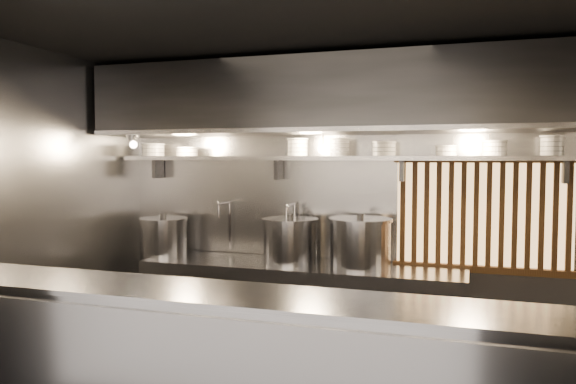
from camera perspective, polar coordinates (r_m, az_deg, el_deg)
The scene contains 22 objects.
ceiling at distance 4.09m, azimuth 0.59°, elevation 16.43°, with size 4.50×4.50×0.00m, color black.
wall_back at distance 5.46m, azimuth 5.36°, elevation -1.60°, with size 4.50×4.50×0.00m, color gray.
wall_left at distance 5.16m, azimuth -23.97°, elevation -2.18°, with size 3.00×3.00×0.00m, color gray.
cooking_bench at distance 5.35m, azimuth 1.19°, elevation -12.04°, with size 3.00×0.70×0.90m, color #9B9BA0.
bowl_shelf at distance 5.26m, azimuth 4.95°, elevation 3.44°, with size 4.40×0.34×0.04m, color #9B9BA0.
exhaust_hood at distance 5.08m, azimuth 4.40°, elevation 9.59°, with size 4.40×0.81×0.65m.
wood_screen at distance 5.28m, azimuth 19.14°, elevation -2.17°, with size 1.56×0.09×1.04m.
faucet_left at distance 5.71m, azimuth -6.28°, elevation -2.33°, with size 0.04×0.30×0.50m.
faucet_right at distance 5.46m, azimuth 0.43°, elevation -2.57°, with size 0.04×0.30×0.50m.
heat_lamp at distance 5.60m, azimuth -15.57°, elevation 5.24°, with size 0.25×0.35×0.20m.
pendant_bulb at distance 5.17m, azimuth 3.57°, elevation 4.35°, with size 0.09×0.09×0.19m.
stock_pot_left at distance 5.83m, azimuth -12.53°, elevation -4.41°, with size 0.52×0.52×0.42m.
stock_pot_mid at distance 5.28m, azimuth 0.20°, elevation -4.93°, with size 0.55×0.55×0.46m.
stock_pot_right at distance 5.09m, azimuth 7.34°, elevation -5.12°, with size 0.60×0.60×0.48m.
bowl_stack_0 at distance 6.02m, azimuth -13.53°, elevation 4.18°, with size 0.24×0.24×0.13m.
bowl_stack_1 at distance 5.83m, azimuth -10.21°, elevation 4.06°, with size 0.23×0.23×0.09m.
bowl_stack_2 at distance 5.37m, azimuth 0.98°, elevation 4.57°, with size 0.20×0.20×0.17m.
bowl_stack_3 at distance 5.26m, azimuth 5.28°, elevation 4.58°, with size 0.20×0.20×0.17m.
bowl_stack_4 at distance 5.18m, azimuth 9.74°, elevation 4.35°, with size 0.22×0.22×0.13m.
bowl_stack_5 at distance 5.13m, azimuth 15.77°, elevation 4.07°, with size 0.20×0.20×0.09m.
bowl_stack_6 at distance 5.13m, azimuth 20.23°, elevation 4.20°, with size 0.21×0.21×0.13m.
bowl_stack_7 at distance 5.16m, azimuth 25.25°, elevation 4.29°, with size 0.20×0.20×0.17m.
Camera 1 is at (1.21, -3.80, 1.88)m, focal length 35.00 mm.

